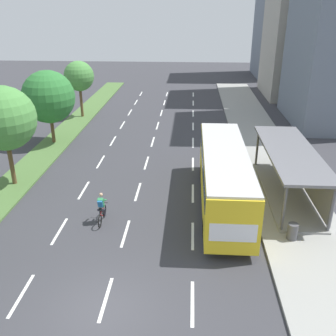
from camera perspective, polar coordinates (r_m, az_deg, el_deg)
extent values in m
plane|color=#38383D|center=(15.93, -9.83, -20.28)|extent=(140.00, 140.00, 0.00)
cube|color=#4C7038|center=(34.95, -15.98, 4.37)|extent=(2.60, 52.00, 0.12)
cube|color=gray|center=(33.52, 13.70, 3.84)|extent=(4.50, 52.00, 0.15)
cube|color=white|center=(17.36, -21.28, -17.47)|extent=(0.14, 2.53, 0.01)
cube|color=white|center=(20.89, -16.08, -9.13)|extent=(0.14, 2.53, 0.01)
cube|color=white|center=(24.85, -12.61, -3.27)|extent=(0.14, 2.53, 0.01)
cube|color=white|center=(29.05, -10.15, 0.95)|extent=(0.14, 2.53, 0.01)
cube|color=white|center=(33.42, -8.32, 4.08)|extent=(0.14, 2.53, 0.01)
cube|color=white|center=(37.88, -6.90, 6.48)|extent=(0.14, 2.53, 0.01)
cube|color=white|center=(42.42, -5.78, 8.37)|extent=(0.14, 2.53, 0.01)
cube|color=white|center=(47.01, -4.87, 9.89)|extent=(0.14, 2.53, 0.01)
cube|color=white|center=(51.63, -4.11, 11.13)|extent=(0.14, 2.53, 0.01)
cube|color=white|center=(16.32, -9.38, -18.94)|extent=(0.14, 2.53, 0.01)
cube|color=white|center=(20.04, -6.46, -9.77)|extent=(0.14, 2.53, 0.01)
cube|color=white|center=(24.13, -4.58, -3.57)|extent=(0.14, 2.53, 0.01)
cube|color=white|center=(28.44, -3.28, 0.79)|extent=(0.14, 2.53, 0.01)
cube|color=white|center=(32.89, -2.32, 4.00)|extent=(0.14, 2.53, 0.01)
cube|color=white|center=(37.42, -1.59, 6.43)|extent=(0.14, 2.53, 0.01)
cube|color=white|center=(42.01, -1.01, 8.33)|extent=(0.14, 2.53, 0.01)
cube|color=white|center=(46.64, -0.54, 9.86)|extent=(0.14, 2.53, 0.01)
cube|color=white|center=(51.29, -0.16, 11.11)|extent=(0.14, 2.53, 0.01)
cube|color=white|center=(16.00, 3.71, -19.67)|extent=(0.14, 2.53, 0.01)
cube|color=white|center=(19.77, 3.75, -10.16)|extent=(0.14, 2.53, 0.01)
cube|color=white|center=(23.91, 3.77, -3.81)|extent=(0.14, 2.53, 0.01)
cube|color=white|center=(28.26, 3.79, 0.62)|extent=(0.14, 2.53, 0.01)
cube|color=white|center=(32.73, 3.80, 3.86)|extent=(0.14, 2.53, 0.01)
cube|color=white|center=(37.28, 3.81, 6.32)|extent=(0.14, 2.53, 0.01)
cube|color=white|center=(41.88, 3.82, 8.24)|extent=(0.14, 2.53, 0.01)
cube|color=white|center=(46.52, 3.82, 9.77)|extent=(0.14, 2.53, 0.01)
cube|color=white|center=(51.19, 3.83, 11.03)|extent=(0.14, 2.53, 0.01)
cube|color=gray|center=(24.64, 17.30, -3.53)|extent=(2.60, 9.20, 0.10)
cylinder|color=#56565B|center=(20.01, 17.14, -5.66)|extent=(0.16, 0.16, 2.60)
cylinder|color=#56565B|center=(27.79, 13.35, 3.04)|extent=(0.16, 0.16, 2.60)
cylinder|color=#56565B|center=(20.71, 23.52, -5.63)|extent=(0.16, 0.16, 2.60)
cylinder|color=#56565B|center=(28.29, 18.07, 2.87)|extent=(0.16, 0.16, 2.60)
cube|color=gray|center=(24.42, 20.50, -0.73)|extent=(0.10, 8.74, 2.34)
cube|color=slate|center=(23.58, 18.09, 2.40)|extent=(2.90, 9.60, 0.16)
cube|color=yellow|center=(21.99, 8.46, -1.22)|extent=(2.50, 11.20, 2.80)
cube|color=#2D3D4C|center=(21.66, 8.59, 0.82)|extent=(2.54, 10.30, 0.90)
cube|color=#B7B7B7|center=(21.43, 8.69, 2.33)|extent=(2.45, 10.98, 0.12)
cube|color=#2D3D4C|center=(27.08, 7.63, 4.40)|extent=(2.25, 0.06, 1.54)
cube|color=white|center=(17.17, 9.81, -9.65)|extent=(2.12, 0.04, 0.90)
cylinder|color=black|center=(25.64, 5.26, -0.68)|extent=(0.30, 1.00, 1.00)
cylinder|color=black|center=(25.81, 10.15, -0.80)|extent=(0.30, 1.00, 1.00)
cylinder|color=black|center=(19.50, 5.72, -9.02)|extent=(0.30, 1.00, 1.00)
cylinder|color=black|center=(19.73, 12.20, -9.07)|extent=(0.30, 1.00, 1.00)
torus|color=black|center=(21.48, -9.60, -6.41)|extent=(0.06, 0.72, 0.72)
torus|color=black|center=(20.56, -10.27, -7.92)|extent=(0.06, 0.72, 0.72)
cylinder|color=maroon|center=(20.88, -9.98, -6.49)|extent=(0.05, 0.94, 0.05)
cylinder|color=maroon|center=(20.88, -10.01, -7.05)|extent=(0.05, 0.57, 0.42)
cylinder|color=maroon|center=(20.70, -10.11, -6.71)|extent=(0.04, 0.04, 0.40)
cube|color=black|center=(20.60, -10.14, -6.23)|extent=(0.12, 0.24, 0.06)
cylinder|color=black|center=(21.17, -9.73, -5.18)|extent=(0.46, 0.04, 0.04)
cube|color=#2D844C|center=(20.60, -10.10, -5.19)|extent=(0.30, 0.36, 0.59)
cube|color=#23669E|center=(20.45, -10.20, -5.35)|extent=(0.26, 0.26, 0.42)
sphere|color=tan|center=(20.50, -10.10, -3.99)|extent=(0.20, 0.20, 0.20)
cylinder|color=#23232D|center=(20.79, -10.36, -6.18)|extent=(0.12, 0.42, 0.25)
cylinder|color=#23232D|center=(21.06, -10.21, -6.57)|extent=(0.10, 0.17, 0.41)
cylinder|color=#23232D|center=(20.73, -9.71, -6.21)|extent=(0.12, 0.42, 0.25)
cylinder|color=#23232D|center=(21.01, -9.57, -6.60)|extent=(0.10, 0.17, 0.41)
cylinder|color=#2D844C|center=(20.80, -10.43, -4.76)|extent=(0.09, 0.47, 0.28)
cylinder|color=#2D844C|center=(20.72, -9.51, -4.80)|extent=(0.09, 0.47, 0.28)
cylinder|color=brown|center=(26.33, -22.61, 0.73)|extent=(0.28, 0.28, 2.91)
sphere|color=#4C8E42|center=(25.43, -23.63, 6.89)|extent=(4.00, 4.00, 4.00)
cylinder|color=brown|center=(33.57, -17.05, 5.64)|extent=(0.28, 0.28, 2.29)
sphere|color=#2D7533|center=(32.89, -17.62, 10.21)|extent=(4.30, 4.30, 4.30)
cylinder|color=brown|center=(40.89, -12.97, 9.71)|extent=(0.28, 0.28, 3.06)
sphere|color=#4C8E42|center=(40.37, -13.31, 13.37)|extent=(3.03, 3.03, 3.03)
cylinder|color=#4C4C51|center=(20.00, 18.31, -9.09)|extent=(0.52, 0.52, 0.85)
cube|color=#A39E93|center=(52.57, 21.38, 21.31)|extent=(10.50, 10.10, 20.69)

